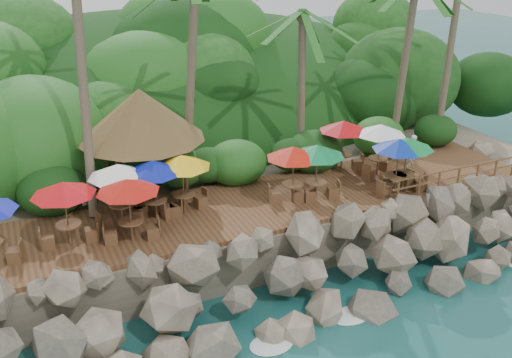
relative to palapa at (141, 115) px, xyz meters
name	(u,v)px	position (x,y,z in m)	size (l,w,h in m)	color
ground	(328,330)	(3.86, -9.16, -5.79)	(140.00, 140.00, 0.00)	#19514F
land_base	(183,154)	(3.86, 6.84, -4.74)	(32.00, 25.20, 2.10)	gray
jungle_hill	(150,133)	(3.86, 14.34, -5.79)	(44.80, 28.00, 15.40)	#143811
seawall	(301,273)	(3.86, -7.16, -4.64)	(29.00, 4.00, 2.30)	gray
terrace	(256,205)	(3.86, -3.16, -3.59)	(26.00, 5.00, 0.20)	brown
jungle_foliage	(190,177)	(3.86, 5.84, -5.79)	(44.00, 16.00, 12.00)	#143811
foam_line	(323,324)	(3.86, -8.86, -5.76)	(25.20, 0.80, 0.06)	white
palapa	(141,115)	(0.00, 0.00, 0.00)	(5.35, 5.35, 4.60)	brown
dining_clusters	(243,162)	(3.18, -3.43, -1.42)	(18.98, 5.45, 2.49)	brown
railing	(468,173)	(13.23, -5.51, -2.88)	(8.30, 0.10, 1.00)	brown
waiter	(412,150)	(12.49, -2.49, -2.71)	(0.57, 0.37, 1.56)	white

